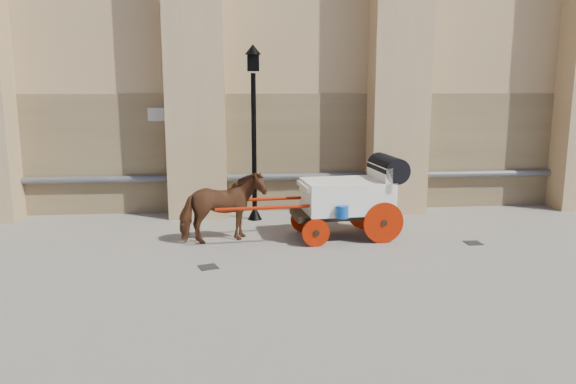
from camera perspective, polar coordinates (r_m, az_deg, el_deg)
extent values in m
plane|color=gray|center=(10.74, -4.81, -6.65)|extent=(90.00, 90.00, 0.00)
cube|color=olive|center=(14.64, 2.78, 4.08)|extent=(44.00, 0.35, 3.00)
cylinder|color=#59595B|center=(14.46, 2.91, 1.59)|extent=(42.00, 0.18, 0.18)
cube|color=beige|center=(14.36, -13.23, 7.68)|extent=(0.42, 0.04, 0.32)
imported|color=brown|center=(11.64, -6.69, -1.60)|extent=(1.89, 1.32, 1.45)
cube|color=black|center=(12.02, 5.51, -2.18)|extent=(2.18, 1.15, 0.11)
cube|color=white|center=(11.97, 5.98, -0.38)|extent=(1.92, 1.36, 0.67)
cube|color=white|center=(12.12, 9.25, 1.52)|extent=(0.26, 1.20, 0.52)
cube|color=white|center=(11.71, 2.20, 0.62)|extent=(0.43, 1.08, 0.10)
cylinder|color=black|center=(12.16, 10.12, 2.43)|extent=(0.65, 1.24, 0.53)
cylinder|color=#A71701|center=(11.72, 9.67, -3.10)|extent=(0.86, 0.14, 0.86)
cylinder|color=#A71701|center=(12.80, 7.83, -1.86)|extent=(0.86, 0.14, 0.86)
cylinder|color=#A71701|center=(11.34, 2.85, -4.17)|extent=(0.57, 0.11, 0.57)
cylinder|color=#A71701|center=(12.46, 1.56, -2.79)|extent=(0.57, 0.11, 0.57)
cylinder|color=#A71701|center=(11.20, -1.59, -1.59)|extent=(2.28, 0.29, 0.07)
cylinder|color=#A71701|center=(12.03, -2.25, -0.72)|extent=(2.28, 0.29, 0.07)
cylinder|color=#0E4DAC|center=(11.30, 5.55, -2.02)|extent=(0.25, 0.25, 0.25)
cylinder|color=black|center=(13.39, -3.47, 4.49)|extent=(0.12, 0.12, 3.49)
cone|color=black|center=(13.65, -3.40, -2.07)|extent=(0.35, 0.35, 0.35)
cube|color=black|center=(13.31, -3.57, 13.02)|extent=(0.27, 0.27, 0.41)
cone|color=black|center=(13.33, -3.59, 14.27)|extent=(0.39, 0.39, 0.23)
cube|color=black|center=(10.24, -8.11, -7.56)|extent=(0.40, 0.40, 0.01)
cube|color=black|center=(12.25, 18.30, -4.93)|extent=(0.33, 0.33, 0.01)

